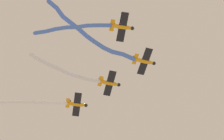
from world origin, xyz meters
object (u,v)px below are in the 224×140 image
airplane_lead (145,61)px  airplane_left_wing (110,83)px  airplane_right_wing (122,27)px  airplane_slot (77,104)px

airplane_lead → airplane_left_wing: (4.72, -8.25, 0.00)m
airplane_lead → airplane_right_wing: (7.71, 5.57, 0.30)m
airplane_right_wing → airplane_slot: airplane_right_wing is taller
airplane_right_wing → airplane_slot: 22.14m
airplane_left_wing → airplane_right_wing: size_ratio=1.00×
airplane_right_wing → airplane_left_wing: bearing=91.9°
airplane_lead → airplane_slot: bearing=128.3°
airplane_lead → airplane_right_wing: size_ratio=1.00×
airplane_lead → airplane_left_wing: bearing=128.3°
airplane_slot → airplane_left_wing: bearing=-45.6°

